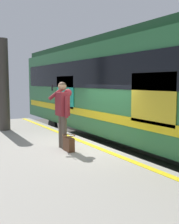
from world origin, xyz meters
TOP-DOWN VIEW (x-y plane):
  - ground_plane at (0.00, 0.00)m, footprint 23.40×23.40m
  - platform at (0.00, 2.00)m, footprint 12.65×4.00m
  - safety_line at (0.00, 0.30)m, footprint 12.40×0.16m
  - track_rail_near at (0.00, -1.08)m, footprint 16.45×0.08m
  - track_rail_far at (0.00, -2.52)m, footprint 16.45×0.08m
  - train_carriage at (0.59, -1.79)m, footprint 13.15×3.00m
  - passenger at (0.09, 1.07)m, footprint 0.57×0.55m
  - handbag at (-0.30, 1.09)m, footprint 0.36×0.33m
  - station_column at (3.59, 1.77)m, footprint 0.41×0.41m

SIDE VIEW (x-z plane):
  - ground_plane at x=0.00m, z-range 0.00..0.00m
  - track_rail_near at x=0.00m, z-range 0.00..0.16m
  - track_rail_far at x=0.00m, z-range 0.00..0.16m
  - platform at x=0.00m, z-range 0.00..0.87m
  - safety_line at x=0.00m, z-range 0.87..0.88m
  - handbag at x=-0.30m, z-range 0.86..1.26m
  - passenger at x=0.09m, z-range 1.02..2.73m
  - train_carriage at x=0.59m, z-range 0.54..4.36m
  - station_column at x=3.59m, z-range 0.87..4.08m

